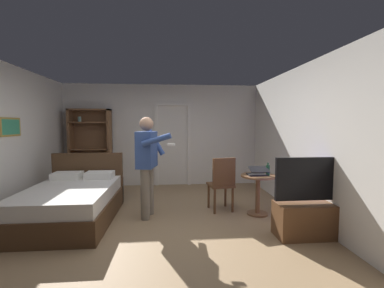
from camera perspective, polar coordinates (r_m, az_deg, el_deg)
The scene contains 14 objects.
ground_plane at distance 4.13m, azimuth -7.77°, elevation -18.08°, with size 6.05×6.05×0.00m, color #997A56.
wall_back at distance 6.63m, azimuth -6.68°, elevation 1.97°, with size 5.14×0.12×2.59m, color silver.
wall_right at distance 4.46m, azimuth 26.17°, elevation 0.32°, with size 0.12×5.74×2.59m, color silver.
doorway_frame at distance 6.55m, azimuth -4.30°, elevation 1.32°, with size 0.93×0.08×2.13m.
bed at distance 4.72m, azimuth -25.34°, elevation -11.67°, with size 1.33×1.92×1.02m.
bookshelf at distance 6.71m, azimuth -21.78°, elevation -0.33°, with size 0.98×0.32×1.95m.
tv_flatscreen at distance 4.04m, azimuth 24.96°, elevation -13.95°, with size 1.03×0.40×1.13m.
side_table at distance 4.63m, azimuth 14.61°, elevation -9.59°, with size 0.60×0.60×0.70m.
laptop at distance 4.52m, azimuth 14.50°, elevation -6.24°, with size 0.32×0.33×0.17m.
bottle_on_table at distance 4.54m, azimuth 16.71°, elevation -5.69°, with size 0.06×0.06×0.23m.
wooden_chair at distance 4.65m, azimuth 6.76°, elevation -8.44°, with size 0.48×0.48×0.99m.
person_blue_shirt at distance 4.35m, azimuth -9.99°, elevation -3.38°, with size 0.64×0.70×1.70m.
suitcase_dark at distance 5.60m, azimuth -18.69°, elevation -10.04°, with size 0.59×0.32×0.40m, color black.
suitcase_small at distance 5.95m, azimuth -17.96°, elevation -9.28°, with size 0.56×0.29×0.38m, color black.
Camera 1 is at (0.21, -3.81, 1.58)m, focal length 23.70 mm.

